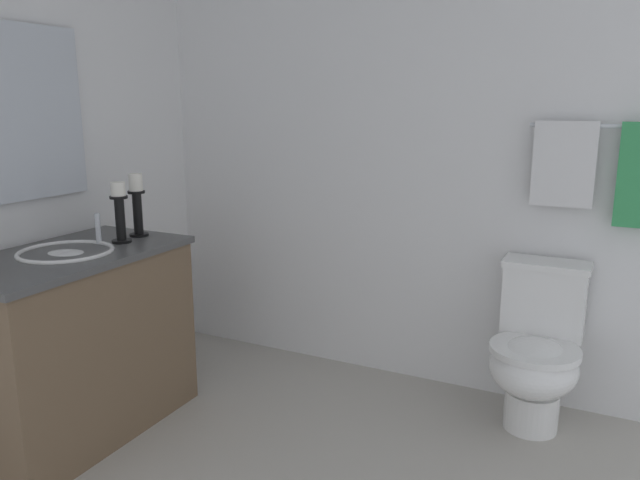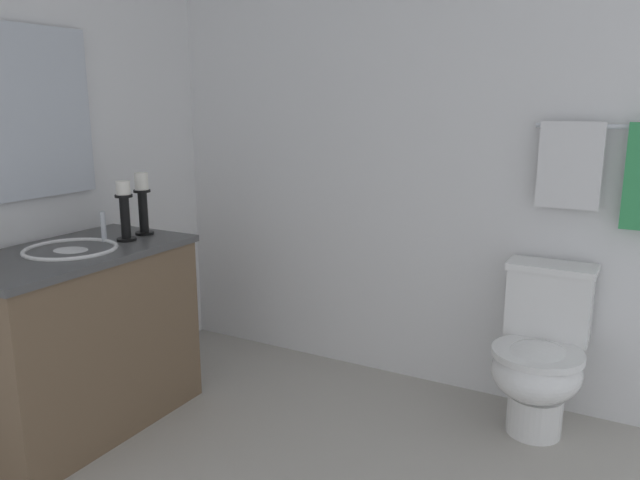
# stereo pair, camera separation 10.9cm
# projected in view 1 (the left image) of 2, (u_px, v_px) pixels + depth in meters

# --- Properties ---
(wall_back) EXTENTS (3.11, 0.04, 2.45)m
(wall_back) POSITION_uv_depth(u_px,v_px,m) (430.00, 150.00, 3.08)
(wall_back) COLOR white
(wall_back) RESTS_ON ground
(vanity_cabinet) EXTENTS (0.58, 1.03, 0.83)m
(vanity_cabinet) POSITION_uv_depth(u_px,v_px,m) (74.00, 343.00, 2.72)
(vanity_cabinet) COLOR brown
(vanity_cabinet) RESTS_ON ground
(sink_basin) EXTENTS (0.40, 0.40, 0.24)m
(sink_basin) POSITION_uv_depth(u_px,v_px,m) (67.00, 261.00, 2.64)
(sink_basin) COLOR white
(sink_basin) RESTS_ON vanity_cabinet
(mirror) EXTENTS (0.02, 0.80, 0.77)m
(mirror) POSITION_uv_depth(u_px,v_px,m) (6.00, 113.00, 2.62)
(mirror) COLOR silver
(candle_holder_tall) EXTENTS (0.09, 0.09, 0.30)m
(candle_holder_tall) POSITION_uv_depth(u_px,v_px,m) (137.00, 203.00, 2.92)
(candle_holder_tall) COLOR black
(candle_holder_tall) RESTS_ON vanity_cabinet
(candle_holder_short) EXTENTS (0.09, 0.09, 0.28)m
(candle_holder_short) POSITION_uv_depth(u_px,v_px,m) (120.00, 211.00, 2.79)
(candle_holder_short) COLOR black
(candle_holder_short) RESTS_ON vanity_cabinet
(toilet) EXTENTS (0.39, 0.54, 0.75)m
(toilet) POSITION_uv_depth(u_px,v_px,m) (536.00, 352.00, 2.76)
(toilet) COLOR white
(toilet) RESTS_ON ground
(towel_bar) EXTENTS (0.63, 0.02, 0.02)m
(towel_bar) POSITION_uv_depth(u_px,v_px,m) (607.00, 126.00, 2.65)
(towel_bar) COLOR silver
(towel_near_vanity) EXTENTS (0.27, 0.03, 0.38)m
(towel_near_vanity) POSITION_uv_depth(u_px,v_px,m) (564.00, 164.00, 2.74)
(towel_near_vanity) COLOR white
(towel_near_vanity) RESTS_ON towel_bar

